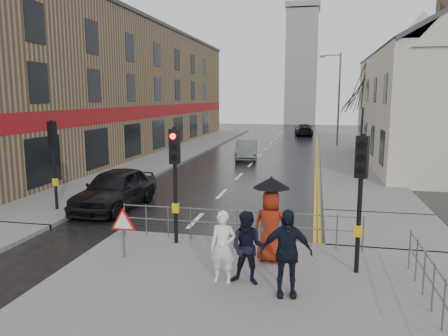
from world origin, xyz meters
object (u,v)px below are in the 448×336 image
at_px(pedestrian_with_umbrella, 271,217).
at_px(pedestrian_d, 286,253).
at_px(car_parked, 115,189).
at_px(pedestrian_b, 248,248).
at_px(pedestrian_a, 223,247).
at_px(car_mid, 246,150).

xyz_separation_m(pedestrian_with_umbrella, pedestrian_d, (0.53, -1.94, -0.21)).
bearing_deg(pedestrian_d, car_parked, 128.06).
xyz_separation_m(pedestrian_b, pedestrian_d, (0.89, -0.42, 0.11)).
bearing_deg(pedestrian_d, pedestrian_a, 155.12).
xyz_separation_m(pedestrian_b, car_mid, (-3.35, 20.99, -0.32)).
relative_size(pedestrian_a, pedestrian_b, 0.98).
bearing_deg(pedestrian_a, car_mid, 100.18).
distance_m(car_parked, car_mid, 15.09).
bearing_deg(car_parked, pedestrian_a, -44.89).
distance_m(pedestrian_a, pedestrian_with_umbrella, 1.82).
bearing_deg(pedestrian_a, pedestrian_with_umbrella, 61.15).
distance_m(pedestrian_b, car_parked, 8.80).
relative_size(pedestrian_b, pedestrian_with_umbrella, 0.76).
bearing_deg(pedestrian_with_umbrella, pedestrian_d, -74.66).
xyz_separation_m(pedestrian_d, car_mid, (-4.24, 21.42, -0.42)).
bearing_deg(car_mid, pedestrian_d, -85.43).
relative_size(pedestrian_with_umbrella, pedestrian_d, 1.17).
distance_m(pedestrian_a, car_mid, 21.19).
height_order(pedestrian_with_umbrella, car_mid, pedestrian_with_umbrella).
xyz_separation_m(car_parked, car_mid, (2.90, 14.80, -0.12)).
bearing_deg(pedestrian_d, car_mid, 92.07).
relative_size(pedestrian_b, car_mid, 0.42).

